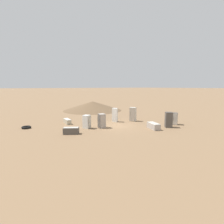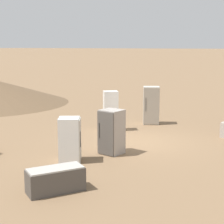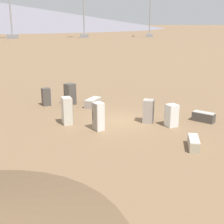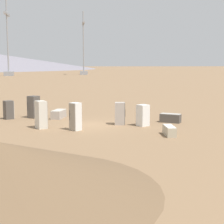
# 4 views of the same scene
# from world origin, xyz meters

# --- Properties ---
(ground_plane) EXTENTS (1000.00, 1000.00, 0.00)m
(ground_plane) POSITION_xyz_m (0.00, 0.00, 0.00)
(ground_plane) COLOR #846647
(discarded_fridge_1) EXTENTS (0.87, 0.86, 1.86)m
(discarded_fridge_1) POSITION_xyz_m (2.12, -1.25, 0.93)
(discarded_fridge_1) COLOR white
(discarded_fridge_1) RESTS_ON ground_plane
(discarded_fridge_3) EXTENTS (0.98, 0.97, 1.53)m
(discarded_fridge_3) POSITION_xyz_m (0.86, 3.57, 0.77)
(discarded_fridge_3) COLOR white
(discarded_fridge_3) RESTS_ON ground_plane
(discarded_fridge_4) EXTENTS (1.35, 1.65, 0.68)m
(discarded_fridge_4) POSITION_xyz_m (-0.44, 5.95, 0.34)
(discarded_fridge_4) COLOR #4C4742
(discarded_fridge_4) RESTS_ON ground_plane
(discarded_fridge_7) EXTENTS (0.99, 0.93, 1.91)m
(discarded_fridge_7) POSITION_xyz_m (1.11, -3.58, 0.95)
(discarded_fridge_7) COLOR beige
(discarded_fridge_7) RESTS_ON ground_plane
(discarded_fridge_8) EXTENTS (0.84, 0.83, 1.63)m
(discarded_fridge_8) POSITION_xyz_m (0.13, 2.02, 0.82)
(discarded_fridge_8) COLOR #A89E93
(discarded_fridge_8) RESTS_ON ground_plane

